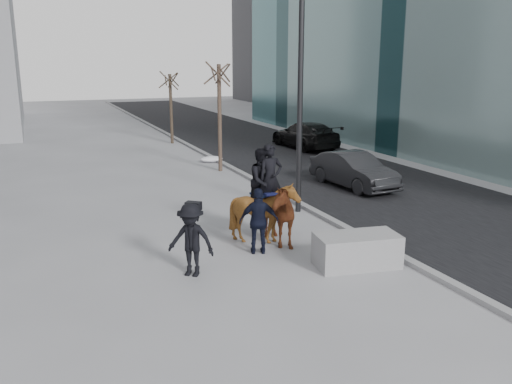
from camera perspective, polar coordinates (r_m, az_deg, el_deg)
name	(u,v)px	position (r m, az deg, el deg)	size (l,w,h in m)	color
ground	(274,259)	(13.96, 1.90, -7.08)	(120.00, 120.00, 0.00)	gray
road	(322,168)	(25.63, 6.95, 2.51)	(8.00, 90.00, 0.01)	black
curb	(243,174)	(23.94, -1.43, 1.94)	(0.25, 90.00, 0.12)	gray
planter	(357,250)	(13.62, 10.57, -6.05)	(2.03, 1.01, 0.81)	gray
car_near	(354,170)	(21.85, 10.23, 2.28)	(1.47, 4.22, 1.39)	black
car_far	(305,135)	(31.37, 5.18, 6.00)	(2.10, 5.17, 1.50)	black
tree_near	(220,113)	(24.52, -3.86, 8.33)	(1.20, 1.20, 5.31)	#35271F
tree_far	(171,105)	(33.25, -8.95, 9.01)	(1.20, 1.20, 4.59)	#352D1F
mounted_left	(272,207)	(14.87, 1.72, -1.62)	(1.02, 2.15, 2.75)	#4B190F
mounted_right	(264,205)	(14.93, 0.85, -1.42)	(1.75, 1.87, 2.63)	#492C0E
feeder	(259,221)	(14.11, 0.31, -3.09)	(1.11, 1.02, 1.75)	black
camera_crew	(191,240)	(12.75, -6.85, -5.00)	(1.29, 1.22, 1.75)	black
lamppost	(298,59)	(17.79, 4.40, 13.82)	(0.25, 2.55, 9.09)	black
snow_piles	(266,188)	(20.83, 1.07, 0.38)	(1.14, 14.79, 0.29)	white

